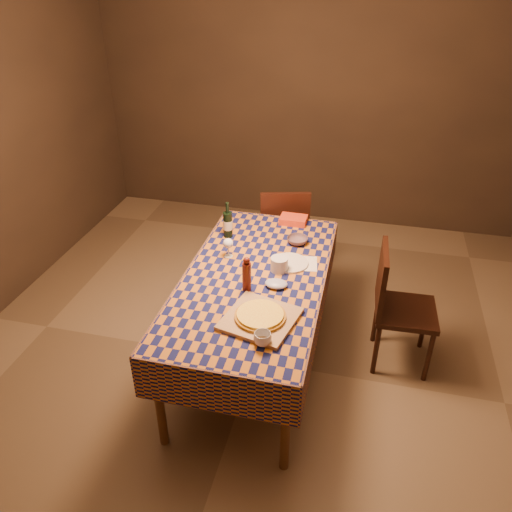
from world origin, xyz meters
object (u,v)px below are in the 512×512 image
dining_table (254,286)px  cutting_board (260,319)px  chair_far (283,230)px  pizza (260,315)px  chair_right (395,302)px  white_plate (289,263)px  bowl (297,240)px  wine_bottle (228,224)px

dining_table → cutting_board: cutting_board is taller
cutting_board → dining_table: bearing=107.8°
cutting_board → chair_far: bearing=95.5°
pizza → chair_right: (0.81, 0.72, -0.29)m
chair_far → white_plate: bearing=-77.2°
pizza → chair_right: 1.13m
chair_far → bowl: bearing=-71.0°
white_plate → chair_right: bearing=5.0°
white_plate → chair_right: chair_right is taller
dining_table → white_plate: 0.30m
cutting_board → wine_bottle: (-0.47, 0.94, 0.09)m
cutting_board → white_plate: 0.66m
bowl → white_plate: 0.30m
dining_table → pizza: (0.14, -0.45, 0.12)m
white_plate → pizza: bearing=-95.0°
bowl → dining_table: bearing=-112.4°
pizza → chair_right: chair_right is taller
wine_bottle → white_plate: 0.60m
pizza → bowl: 0.96m
pizza → white_plate: pizza is taller
cutting_board → chair_right: 1.12m
cutting_board → chair_far: size_ratio=0.43×
pizza → wine_bottle: wine_bottle is taller
white_plate → chair_far: size_ratio=0.28×
wine_bottle → chair_far: bearing=64.3°
chair_far → chair_right: same height
cutting_board → bowl: bearing=86.2°
pizza → chair_far: (-0.15, 1.59, -0.29)m
cutting_board → bowl: (0.06, 0.95, 0.01)m
wine_bottle → chair_right: size_ratio=0.30×
wine_bottle → white_plate: wine_bottle is taller
pizza → wine_bottle: size_ratio=1.40×
pizza → white_plate: bearing=85.0°
pizza → chair_far: 1.62m
dining_table → pizza: pizza is taller
bowl → wine_bottle: (-0.53, -0.02, 0.08)m
dining_table → white_plate: (0.20, 0.21, 0.08)m
bowl → chair_right: 0.83m
pizza → white_plate: 0.66m
wine_bottle → chair_far: size_ratio=0.30×
pizza → white_plate: (0.06, 0.66, -0.03)m
bowl → cutting_board: bearing=-93.8°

